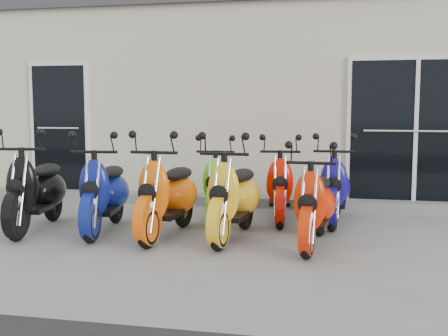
{
  "coord_description": "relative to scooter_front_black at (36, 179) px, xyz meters",
  "views": [
    {
      "loc": [
        1.53,
        -6.64,
        1.56
      ],
      "look_at": [
        0.0,
        0.6,
        0.75
      ],
      "focal_mm": 45.0,
      "sensor_mm": 36.0,
      "label": 1
    }
  ],
  "objects": [
    {
      "name": "building",
      "position": [
        2.24,
        5.48,
        0.94
      ],
      "size": [
        14.0,
        6.0,
        3.2
      ],
      "primitive_type": "cube",
      "color": "beige",
      "rests_on": "ground"
    },
    {
      "name": "scooter_front_orange_b",
      "position": [
        2.53,
        0.05,
        -0.01
      ],
      "size": [
        0.77,
        1.79,
        1.29
      ],
      "primitive_type": null,
      "rotation": [
        0.0,
        0.0,
        -0.08
      ],
      "color": "yellow",
      "rests_on": "ground"
    },
    {
      "name": "scooter_back_green",
      "position": [
        2.09,
        1.27,
        -0.06
      ],
      "size": [
        0.68,
        1.64,
        1.19
      ],
      "primitive_type": null,
      "rotation": [
        0.0,
        0.0,
        0.06
      ],
      "color": "#66E915",
      "rests_on": "ground"
    },
    {
      "name": "door_right",
      "position": [
        4.84,
        2.45,
        0.6
      ],
      "size": [
        2.02,
        0.08,
        2.22
      ],
      "primitive_type": "cube",
      "color": "black",
      "rests_on": "front_step"
    },
    {
      "name": "scooter_back_blue",
      "position": [
        3.69,
        1.24,
        -0.04
      ],
      "size": [
        0.67,
        1.69,
        1.23
      ],
      "primitive_type": null,
      "rotation": [
        0.0,
        0.0,
        -0.04
      ],
      "color": "navy",
      "rests_on": "ground"
    },
    {
      "name": "front_step",
      "position": [
        2.24,
        2.3,
        -0.58
      ],
      "size": [
        14.0,
        0.4,
        0.15
      ],
      "primitive_type": "cube",
      "color": "gray",
      "rests_on": "ground"
    },
    {
      "name": "ground",
      "position": [
        2.24,
        0.28,
        -0.66
      ],
      "size": [
        80.0,
        80.0,
        0.0
      ],
      "primitive_type": "plane",
      "color": "gray",
      "rests_on": "ground"
    },
    {
      "name": "scooter_front_blue",
      "position": [
        0.88,
        0.08,
        -0.02
      ],
      "size": [
        0.88,
        1.81,
        1.28
      ],
      "primitive_type": null,
      "rotation": [
        0.0,
        0.0,
        0.15
      ],
      "color": "navy",
      "rests_on": "ground"
    },
    {
      "name": "door_left",
      "position": [
        -0.96,
        2.45,
        0.6
      ],
      "size": [
        1.07,
        0.08,
        2.22
      ],
      "primitive_type": "cube",
      "color": "black",
      "rests_on": "front_step"
    },
    {
      "name": "scooter_front_black",
      "position": [
        0.0,
        0.0,
        0.0
      ],
      "size": [
        0.9,
        1.85,
        1.31
      ],
      "primitive_type": null,
      "rotation": [
        0.0,
        0.0,
        0.15
      ],
      "color": "black",
      "rests_on": "ground"
    },
    {
      "name": "scooter_front_red",
      "position": [
        3.48,
        -0.12,
        -0.05
      ],
      "size": [
        0.73,
        1.68,
        1.21
      ],
      "primitive_type": null,
      "rotation": [
        0.0,
        0.0,
        -0.08
      ],
      "color": "red",
      "rests_on": "ground"
    },
    {
      "name": "roof_cap",
      "position": [
        2.24,
        5.48,
        2.62
      ],
      "size": [
        14.2,
        6.2,
        0.16
      ],
      "primitive_type": "cube",
      "color": "#3F3F42",
      "rests_on": "building"
    },
    {
      "name": "scooter_back_red",
      "position": [
        2.94,
        1.26,
        -0.05
      ],
      "size": [
        0.79,
        1.7,
        1.21
      ],
      "primitive_type": null,
      "rotation": [
        0.0,
        0.0,
        0.12
      ],
      "color": "red",
      "rests_on": "ground"
    },
    {
      "name": "scooter_front_orange_a",
      "position": [
        1.73,
        -0.01,
        -0.01
      ],
      "size": [
        0.76,
        1.8,
        1.3
      ],
      "primitive_type": null,
      "rotation": [
        0.0,
        0.0,
        -0.07
      ],
      "color": "#F55F09",
      "rests_on": "ground"
    }
  ]
}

